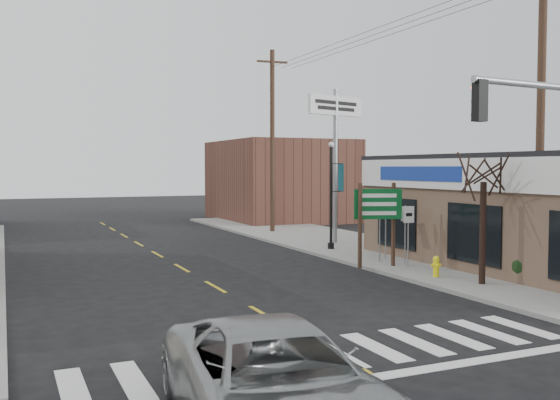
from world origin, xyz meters
name	(u,v)px	position (x,y,z in m)	size (l,w,h in m)	color
ground	(343,359)	(0.00, 0.00, 0.00)	(140.00, 140.00, 0.00)	black
sidewalk_right	(373,250)	(9.00, 13.00, 0.07)	(6.00, 38.00, 0.13)	slate
center_line	(215,287)	(0.00, 8.00, 0.01)	(0.12, 56.00, 0.01)	gold
crosswalk	(333,353)	(0.00, 0.40, 0.01)	(11.00, 2.20, 0.01)	silver
bldg_distant_right	(280,181)	(12.00, 30.00, 2.80)	(8.00, 10.00, 5.60)	#543126
suv	(276,384)	(-2.64, -2.75, 0.77)	(2.54, 5.51, 1.53)	#979A9C
guide_sign	(378,213)	(6.30, 8.53, 2.09)	(1.74, 0.14, 3.05)	#432D1F
fire_hydrant	(436,265)	(6.99, 6.07, 0.50)	(0.22, 0.22, 0.69)	yellow
ped_crossing_sign	(380,214)	(7.08, 9.56, 1.97)	(1.04, 0.07, 2.67)	gray
lamp_post	(332,187)	(7.31, 13.73, 2.88)	(0.62, 0.48, 4.73)	black
dance_center_sign	(335,128)	(8.54, 15.70, 5.59)	(3.44, 0.22, 7.32)	gray
bare_tree	(484,163)	(7.50, 4.48, 3.86)	(2.37, 2.37, 4.74)	black
shrub_front	(533,265)	(9.16, 4.05, 0.66)	(1.41, 1.41, 1.05)	#19391B
shrub_back	(454,254)	(9.13, 7.74, 0.56)	(1.15, 1.15, 0.86)	black
utility_pole_near	(540,124)	(9.03, 3.75, 5.07)	(1.68, 0.25, 9.64)	#4A3321
utility_pole_far	(272,139)	(7.91, 21.83, 5.34)	(1.77, 0.27, 10.17)	#432F21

